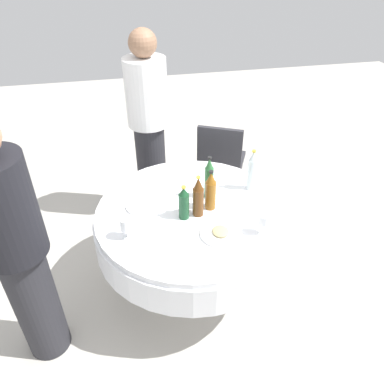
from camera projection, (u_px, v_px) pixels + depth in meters
name	position (u px, v px, depth m)	size (l,w,h in m)	color
ground_plane	(192.00, 285.00, 2.91)	(10.00, 10.00, 0.00)	#B7B2A8
dining_table	(192.00, 227.00, 2.57)	(1.31, 1.31, 0.74)	white
bottle_clear_near	(252.00, 171.00, 2.60)	(0.06, 0.06, 0.31)	silver
bottle_dark_green_outer	(184.00, 203.00, 2.36)	(0.07, 0.07, 0.24)	#194728
bottle_brown_south	(198.00, 197.00, 2.37)	(0.07, 0.07, 0.29)	#593314
bottle_amber_west	(211.00, 192.00, 2.42)	(0.07, 0.07, 0.29)	#8C5619
bottle_green_left	(209.00, 179.00, 2.52)	(0.06, 0.06, 0.32)	#2D6B38
wine_glass_west	(264.00, 220.00, 2.24)	(0.07, 0.07, 0.14)	white
wine_glass_left	(126.00, 224.00, 2.21)	(0.07, 0.07, 0.14)	white
plate_front	(221.00, 233.00, 2.28)	(0.25, 0.25, 0.04)	white
plate_north	(141.00, 206.00, 2.51)	(0.21, 0.21, 0.02)	white
knife_outer	(149.00, 184.00, 2.73)	(0.18, 0.02, 0.01)	silver
person_near	(149.00, 127.00, 3.18)	(0.34, 0.34, 1.68)	#26262B
person_outer	(17.00, 249.00, 2.01)	(0.34, 0.34, 1.64)	#26262B
chair_rear	(221.00, 158.00, 3.47)	(0.53, 0.53, 0.87)	#2D2D33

